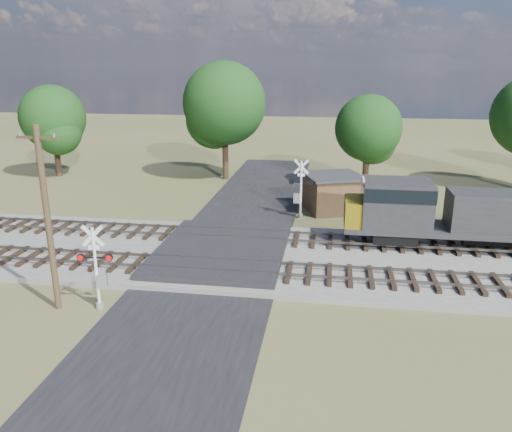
% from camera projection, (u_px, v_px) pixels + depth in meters
% --- Properties ---
extents(ground, '(160.00, 160.00, 0.00)m').
position_uv_depth(ground, '(220.00, 260.00, 27.55)').
color(ground, '#4C512B').
rests_on(ground, ground).
extents(ballast_bed, '(140.00, 10.00, 0.30)m').
position_uv_depth(ballast_bed, '(405.00, 264.00, 26.54)').
color(ballast_bed, gray).
rests_on(ballast_bed, ground).
extents(road, '(7.00, 60.00, 0.08)m').
position_uv_depth(road, '(220.00, 259.00, 27.54)').
color(road, black).
rests_on(road, ground).
extents(crossing_panel, '(7.00, 9.00, 0.62)m').
position_uv_depth(crossing_panel, '(222.00, 251.00, 27.93)').
color(crossing_panel, '#262628').
rests_on(crossing_panel, ground).
extents(track_near, '(140.00, 2.60, 0.33)m').
position_uv_depth(track_near, '(272.00, 271.00, 25.09)').
color(track_near, black).
rests_on(track_near, ballast_bed).
extents(track_far, '(140.00, 2.60, 0.33)m').
position_uv_depth(track_far, '(282.00, 238.00, 29.82)').
color(track_far, black).
rests_on(track_far, ballast_bed).
extents(crossing_signal_near, '(1.56, 0.37, 3.88)m').
position_uv_depth(crossing_signal_near, '(98.00, 275.00, 21.63)').
color(crossing_signal_near, silver).
rests_on(crossing_signal_near, ground).
extents(crossing_signal_far, '(1.69, 0.37, 4.20)m').
position_uv_depth(crossing_signal_far, '(299.00, 194.00, 34.60)').
color(crossing_signal_far, silver).
rests_on(crossing_signal_far, ground).
extents(utility_pole, '(1.97, 0.37, 8.08)m').
position_uv_depth(utility_pole, '(47.00, 216.00, 20.85)').
color(utility_pole, '#342517').
rests_on(utility_pole, ground).
extents(equipment_shed, '(5.06, 5.06, 2.69)m').
position_uv_depth(equipment_shed, '(333.00, 193.00, 36.54)').
color(equipment_shed, '#4B3420').
rests_on(equipment_shed, ground).
extents(treeline, '(84.55, 10.43, 11.79)m').
position_uv_depth(treeline, '(392.00, 110.00, 43.26)').
color(treeline, black).
rests_on(treeline, ground).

